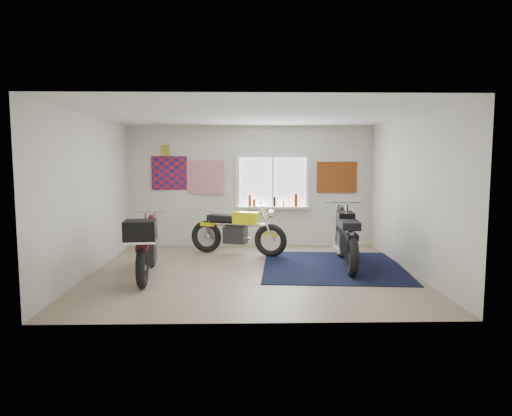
{
  "coord_description": "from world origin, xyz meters",
  "views": [
    {
      "loc": [
        -0.11,
        -7.76,
        1.94
      ],
      "look_at": [
        0.08,
        0.4,
        1.08
      ],
      "focal_mm": 32.0,
      "sensor_mm": 36.0,
      "label": 1
    }
  ],
  "objects_px": {
    "yellow_triumph": "(237,232)",
    "maroon_tourer": "(146,246)",
    "navy_rug": "(333,266)",
    "black_chrome_bike": "(346,239)"
  },
  "relations": [
    {
      "from": "yellow_triumph",
      "to": "black_chrome_bike",
      "type": "xyz_separation_m",
      "value": [
        2.01,
        -1.1,
        0.04
      ]
    },
    {
      "from": "navy_rug",
      "to": "yellow_triumph",
      "type": "height_order",
      "value": "yellow_triumph"
    },
    {
      "from": "navy_rug",
      "to": "black_chrome_bike",
      "type": "relative_size",
      "value": 1.15
    },
    {
      "from": "black_chrome_bike",
      "to": "navy_rug",
      "type": "bearing_deg",
      "value": 106.61
    },
    {
      "from": "yellow_triumph",
      "to": "maroon_tourer",
      "type": "xyz_separation_m",
      "value": [
        -1.45,
        -1.92,
        0.09
      ]
    },
    {
      "from": "black_chrome_bike",
      "to": "maroon_tourer",
      "type": "distance_m",
      "value": 3.56
    },
    {
      "from": "yellow_triumph",
      "to": "maroon_tourer",
      "type": "relative_size",
      "value": 0.96
    },
    {
      "from": "black_chrome_bike",
      "to": "maroon_tourer",
      "type": "relative_size",
      "value": 1.08
    },
    {
      "from": "navy_rug",
      "to": "yellow_triumph",
      "type": "bearing_deg",
      "value": 146.87
    },
    {
      "from": "navy_rug",
      "to": "maroon_tourer",
      "type": "xyz_separation_m",
      "value": [
        -3.21,
        -0.77,
        0.55
      ]
    }
  ]
}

